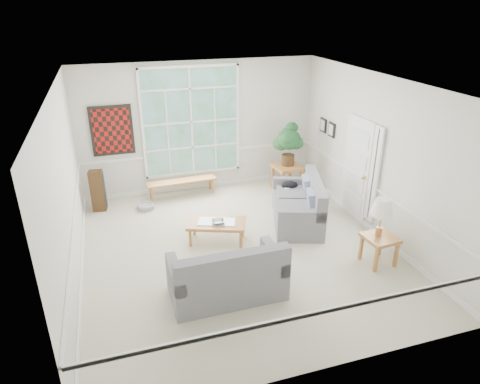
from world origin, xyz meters
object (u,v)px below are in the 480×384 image
side_table (379,250)px  end_table (287,177)px  loveseat_right (297,201)px  loveseat_front (227,269)px  coffee_table (217,231)px

side_table → end_table: bearing=94.5°
end_table → side_table: end_table is taller
loveseat_right → loveseat_front: bearing=-119.1°
loveseat_front → coffee_table: loveseat_front is taller
loveseat_front → end_table: loveseat_front is taller
loveseat_front → side_table: (2.73, 0.05, -0.20)m
loveseat_front → side_table: 2.74m
side_table → loveseat_front: bearing=-178.9°
end_table → loveseat_front: bearing=-125.4°
loveseat_front → coffee_table: bearing=80.4°
loveseat_front → coffee_table: size_ratio=1.60×
loveseat_right → loveseat_front: size_ratio=1.01×
loveseat_right → side_table: loveseat_right is taller
loveseat_right → end_table: (0.46, 1.60, -0.17)m
side_table → coffee_table: bearing=147.9°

